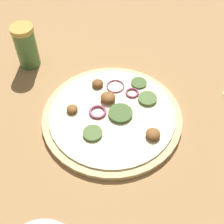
% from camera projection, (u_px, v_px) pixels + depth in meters
% --- Properties ---
extents(ground_plane, '(3.00, 3.00, 0.00)m').
position_uv_depth(ground_plane, '(112.00, 118.00, 0.68)').
color(ground_plane, tan).
extents(pizza, '(0.30, 0.30, 0.03)m').
position_uv_depth(pizza, '(112.00, 115.00, 0.67)').
color(pizza, beige).
rests_on(pizza, ground_plane).
extents(spice_jar, '(0.05, 0.05, 0.11)m').
position_uv_depth(spice_jar, '(26.00, 46.00, 0.75)').
color(spice_jar, '#4C7F42').
rests_on(spice_jar, ground_plane).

